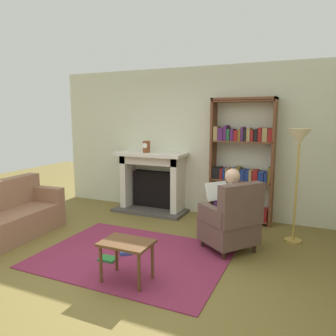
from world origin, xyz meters
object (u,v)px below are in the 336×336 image
bookshelf (242,164)px  armchair_reading (232,221)px  side_table (127,248)px  floor_lamp (299,147)px  fireplace (153,180)px  seated_reader (227,205)px  mantel_clock (146,147)px  sofa_floral (5,218)px

bookshelf → armchair_reading: bearing=-83.1°
side_table → floor_lamp: size_ratio=0.34×
fireplace → seated_reader: same height
mantel_clock → floor_lamp: size_ratio=0.13×
fireplace → mantel_clock: 0.66m
armchair_reading → side_table: bearing=3.8°
seated_reader → mantel_clock: bearing=-83.6°
armchair_reading → side_table: size_ratio=1.73×
mantel_clock → sofa_floral: size_ratio=0.13×
fireplace → sofa_floral: (-1.33, -2.23, -0.28)m
seated_reader → side_table: seated_reader is taller
seated_reader → sofa_floral: size_ratio=0.66×
mantel_clock → side_table: size_ratio=0.39×
fireplace → seated_reader: bearing=-35.2°
sofa_floral → side_table: sofa_floral is taller
floor_lamp → seated_reader: bearing=-142.8°
bookshelf → side_table: size_ratio=3.79×
mantel_clock → side_table: mantel_clock is taller
fireplace → side_table: size_ratio=2.48×
fireplace → armchair_reading: 2.28m
seated_reader → sofa_floral: 3.26m
bookshelf → sofa_floral: (-3.02, -2.27, -0.68)m
side_table → bookshelf: bearing=74.9°
bookshelf → mantel_clock: bearing=-175.6°
bookshelf → sofa_floral: bearing=-143.1°
bookshelf → side_table: bookshelf is taller
armchair_reading → side_table: (-0.87, -1.27, -0.04)m
fireplace → sofa_floral: bearing=-120.8°
seated_reader → side_table: bearing=8.1°
floor_lamp → mantel_clock: bearing=169.4°
fireplace → mantel_clock: mantel_clock is taller
seated_reader → floor_lamp: 1.31m
bookshelf → seated_reader: size_ratio=1.86×
side_table → floor_lamp: floor_lamp is taller
fireplace → armchair_reading: fireplace is taller
seated_reader → bookshelf: bearing=-138.6°
mantel_clock → armchair_reading: bearing=-32.2°
mantel_clock → side_table: 2.83m
armchair_reading → sofa_floral: 3.32m
armchair_reading → floor_lamp: size_ratio=0.59×
bookshelf → floor_lamp: bookshelf is taller
fireplace → floor_lamp: bearing=-13.0°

